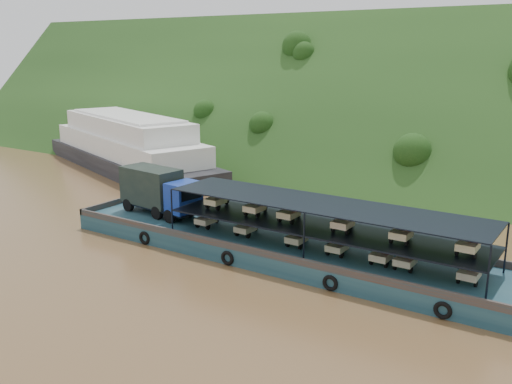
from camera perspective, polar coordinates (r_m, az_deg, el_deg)
The scene contains 4 objects.
ground at distance 45.15m, azimuth 0.02°, elevation -5.05°, with size 160.00×160.00×0.00m, color brown.
hillside at distance 76.79m, azimuth 15.02°, elevation 2.46°, with size 140.00×28.00×28.00m, color #1B3714.
cargo_barge at distance 42.63m, azimuth 0.52°, elevation -4.41°, with size 35.00×7.18×5.07m.
passenger_ferry at distance 73.91m, azimuth -12.69°, elevation 4.53°, with size 35.20×19.92×6.96m.
Camera 1 is at (23.54, -35.59, 14.75)m, focal length 40.00 mm.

